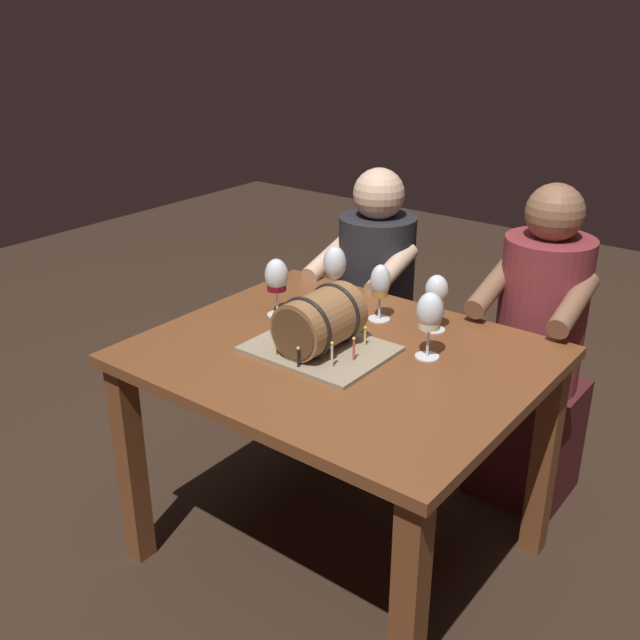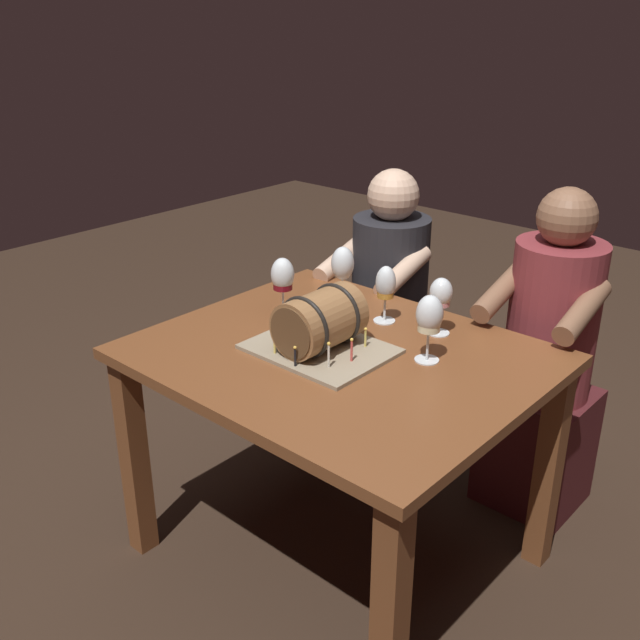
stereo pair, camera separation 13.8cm
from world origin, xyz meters
TOP-DOWN VIEW (x-y plane):
  - ground_plane at (0.00, 0.00)m, footprint 8.00×8.00m
  - dining_table at (0.00, 0.00)m, footprint 1.15×0.96m
  - barrel_cake at (-0.05, -0.03)m, footprint 0.40×0.32m
  - wine_glass_amber at (-0.04, 0.27)m, footprint 0.07×0.07m
  - wine_glass_white at (0.23, 0.12)m, footprint 0.08×0.08m
  - wine_glass_empty at (-0.24, 0.30)m, footprint 0.08×0.08m
  - wine_glass_red at (-0.33, 0.09)m, footprint 0.08×0.08m
  - wine_glass_rose at (0.14, 0.31)m, footprint 0.07×0.07m
  - person_seated_left at (-0.34, 0.70)m, footprint 0.37×0.47m
  - person_seated_right at (0.34, 0.70)m, footprint 0.36×0.46m

SIDE VIEW (x-z plane):
  - ground_plane at x=0.00m, z-range 0.00..0.00m
  - person_seated_left at x=-0.34m, z-range -0.06..1.08m
  - person_seated_right at x=0.34m, z-range -0.06..1.11m
  - dining_table at x=0.00m, z-range 0.26..1.01m
  - barrel_cake at x=-0.05m, z-range 0.74..0.93m
  - wine_glass_amber at x=-0.04m, z-range 0.78..0.97m
  - wine_glass_rose at x=0.14m, z-range 0.79..0.97m
  - wine_glass_red at x=-0.33m, z-range 0.78..0.98m
  - wine_glass_white at x=0.23m, z-range 0.79..0.99m
  - wine_glass_empty at x=-0.24m, z-range 0.79..0.99m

